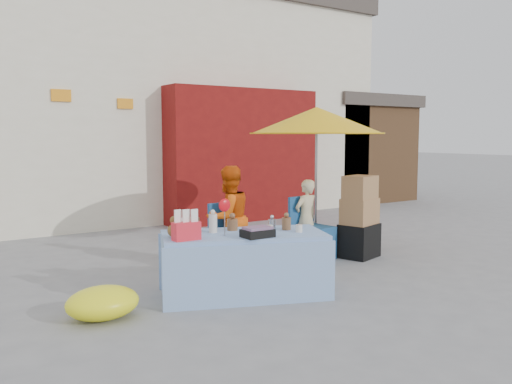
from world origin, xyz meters
TOP-DOWN VIEW (x-y plane):
  - ground at (0.00, 0.00)m, footprint 80.00×80.00m
  - backdrop at (0.52, 7.52)m, footprint 14.00×8.00m
  - market_table at (-0.56, -0.13)m, footprint 1.92×1.39m
  - chair_left at (-0.11, 0.78)m, footprint 0.54×0.53m
  - chair_right at (1.14, 0.78)m, footprint 0.54×0.53m
  - vendor_orange at (-0.11, 0.92)m, footprint 0.70×0.58m
  - vendor_beige at (1.14, 0.92)m, footprint 0.43×0.31m
  - umbrella at (1.44, 1.07)m, footprint 1.90×1.90m
  - box_stack at (1.74, 0.49)m, footprint 0.61×0.55m
  - tarp_bundle at (-2.04, -0.05)m, footprint 0.69×0.56m

SIDE VIEW (x-z plane):
  - ground at x=0.00m, z-range 0.00..0.00m
  - tarp_bundle at x=-2.04m, z-range 0.00..0.31m
  - chair_left at x=-0.11m, z-range -0.17..0.68m
  - chair_right at x=1.14m, z-range -0.17..0.68m
  - market_table at x=-0.56m, z-range -0.18..0.87m
  - box_stack at x=1.74m, z-range -0.04..1.10m
  - vendor_beige at x=1.14m, z-range 0.00..1.09m
  - vendor_orange at x=-0.11m, z-range 0.00..1.31m
  - umbrella at x=1.44m, z-range 0.85..2.94m
  - backdrop at x=0.52m, z-range -0.80..7.00m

